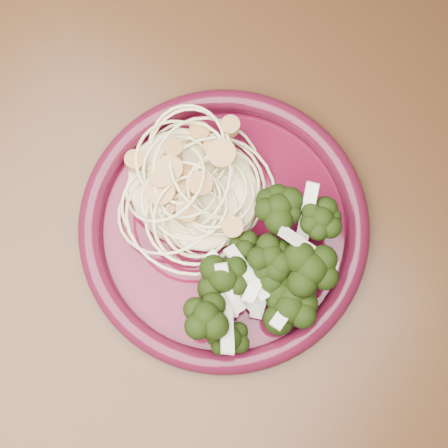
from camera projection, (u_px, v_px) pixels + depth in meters
dining_table at (281, 314)px, 0.71m from camera, size 1.20×0.80×0.75m
dinner_plate at (224, 226)px, 0.62m from camera, size 0.35×0.35×0.02m
spaghetti_pile at (193, 185)px, 0.62m from camera, size 0.17×0.15×0.03m
scallop_cluster at (191, 174)px, 0.58m from camera, size 0.17×0.17×0.05m
broccoli_pile at (264, 269)px, 0.59m from camera, size 0.14×0.19×0.06m
onion_garnish at (267, 264)px, 0.55m from camera, size 0.10×0.12×0.06m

